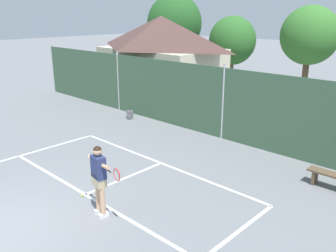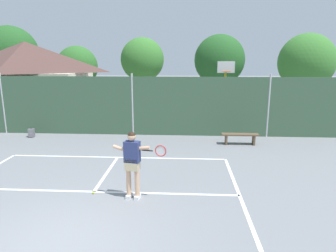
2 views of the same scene
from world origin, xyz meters
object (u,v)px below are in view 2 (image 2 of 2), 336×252
object	(u,v)px
basketball_hoop	(225,85)
tennis_ball	(94,193)
backpack_grey	(31,133)
courtside_bench	(240,136)
tennis_player	(133,159)

from	to	relation	value
basketball_hoop	tennis_ball	xyz separation A→B (m)	(-4.64, -8.53, -2.28)
backpack_grey	courtside_bench	size ratio (longest dim) A/B	0.29
tennis_player	backpack_grey	distance (m)	8.60
tennis_player	backpack_grey	size ratio (longest dim) A/B	4.01
backpack_grey	courtside_bench	world-z (taller)	courtside_bench
courtside_bench	tennis_ball	bearing A→B (deg)	-133.49
backpack_grey	basketball_hoop	bearing A→B (deg)	15.53
basketball_hoop	tennis_ball	world-z (taller)	basketball_hoop
basketball_hoop	courtside_bench	size ratio (longest dim) A/B	2.22
tennis_player	tennis_ball	bearing A→B (deg)	170.38
tennis_player	tennis_ball	distance (m)	1.61
backpack_grey	courtside_bench	xyz separation A→B (m)	(9.77, -0.68, 0.17)
tennis_player	courtside_bench	size ratio (longest dim) A/B	1.16
tennis_ball	backpack_grey	size ratio (longest dim) A/B	0.14
tennis_ball	backpack_grey	bearing A→B (deg)	129.30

